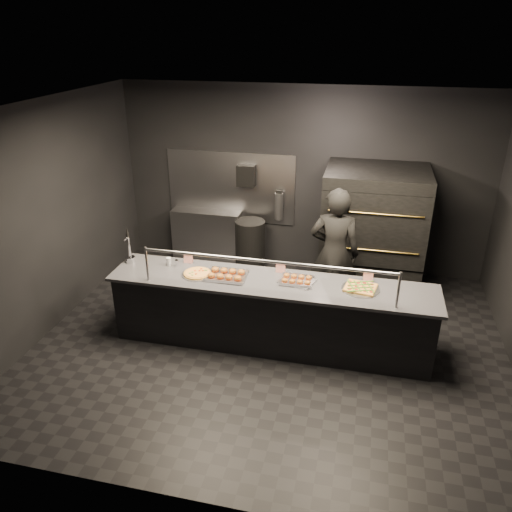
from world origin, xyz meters
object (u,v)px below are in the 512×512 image
(square_pizza, at_px, (360,288))
(service_counter, at_px, (270,313))
(worker, at_px, (334,253))
(slider_tray_a, at_px, (226,275))
(trash_bin, at_px, (250,244))
(prep_shelf, at_px, (207,235))
(fire_extinguisher, at_px, (279,206))
(slider_tray_b, at_px, (297,280))
(pizza_oven, at_px, (372,230))
(round_pizza, at_px, (197,274))
(towel_dispenser, at_px, (246,175))
(beer_tap, at_px, (129,252))

(square_pizza, bearing_deg, service_counter, -177.70)
(worker, bearing_deg, slider_tray_a, 38.30)
(slider_tray_a, height_order, trash_bin, slider_tray_a)
(slider_tray_a, bearing_deg, prep_shelf, 113.82)
(prep_shelf, bearing_deg, fire_extinguisher, 3.66)
(service_counter, distance_m, trash_bin, 2.30)
(square_pizza, bearing_deg, slider_tray_a, -178.22)
(fire_extinguisher, height_order, slider_tray_a, fire_extinguisher)
(service_counter, distance_m, prep_shelf, 2.82)
(trash_bin, bearing_deg, slider_tray_b, -62.24)
(pizza_oven, xyz_separation_m, round_pizza, (-2.15, -1.93, -0.03))
(service_counter, height_order, fire_extinguisher, service_counter)
(towel_dispenser, bearing_deg, slider_tray_a, -82.21)
(fire_extinguisher, relative_size, trash_bin, 0.60)
(towel_dispenser, distance_m, fire_extinguisher, 0.74)
(worker, bearing_deg, service_counter, 54.94)
(fire_extinguisher, relative_size, round_pizza, 1.25)
(pizza_oven, height_order, fire_extinguisher, pizza_oven)
(fire_extinguisher, bearing_deg, round_pizza, -103.88)
(beer_tap, bearing_deg, round_pizza, -8.80)
(pizza_oven, bearing_deg, slider_tray_a, -132.88)
(fire_extinguisher, distance_m, round_pizza, 2.50)
(towel_dispenser, xyz_separation_m, trash_bin, (0.11, -0.23, -1.13))
(towel_dispenser, distance_m, round_pizza, 2.50)
(pizza_oven, bearing_deg, trash_bin, 172.67)
(prep_shelf, distance_m, beer_tap, 2.30)
(round_pizza, bearing_deg, service_counter, 1.66)
(service_counter, relative_size, worker, 2.18)
(prep_shelf, relative_size, fire_extinguisher, 2.38)
(beer_tap, relative_size, slider_tray_a, 0.97)
(towel_dispenser, relative_size, worker, 0.19)
(prep_shelf, relative_size, trash_bin, 1.43)
(round_pizza, relative_size, slider_tray_a, 0.78)
(service_counter, bearing_deg, slider_tray_a, -179.19)
(service_counter, height_order, beer_tap, beer_tap)
(fire_extinguisher, bearing_deg, towel_dispenser, -178.96)
(prep_shelf, bearing_deg, round_pizza, -74.53)
(square_pizza, bearing_deg, slider_tray_b, 178.54)
(service_counter, distance_m, beer_tap, 2.04)
(slider_tray_a, height_order, slider_tray_b, slider_tray_a)
(fire_extinguisher, bearing_deg, square_pizza, -58.56)
(beer_tap, bearing_deg, prep_shelf, 80.93)
(service_counter, distance_m, square_pizza, 1.19)
(pizza_oven, distance_m, prep_shelf, 2.88)
(slider_tray_a, bearing_deg, square_pizza, 1.78)
(square_pizza, height_order, worker, worker)
(beer_tap, relative_size, round_pizza, 1.24)
(service_counter, height_order, slider_tray_b, service_counter)
(slider_tray_b, distance_m, trash_bin, 2.42)
(pizza_oven, relative_size, round_pizza, 4.73)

